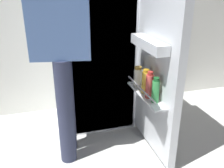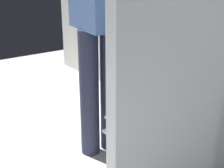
% 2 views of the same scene
% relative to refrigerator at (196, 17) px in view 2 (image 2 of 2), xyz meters
% --- Properties ---
extents(refrigerator, '(0.74, 1.23, 1.74)m').
position_rel_refrigerator_xyz_m(refrigerator, '(0.00, 0.00, 0.00)').
color(refrigerator, silver).
rests_on(refrigerator, ground_plane).
extents(person, '(0.53, 0.74, 1.61)m').
position_rel_refrigerator_xyz_m(person, '(-0.33, -0.45, 0.09)').
color(person, '#2D334C').
rests_on(person, ground_plane).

